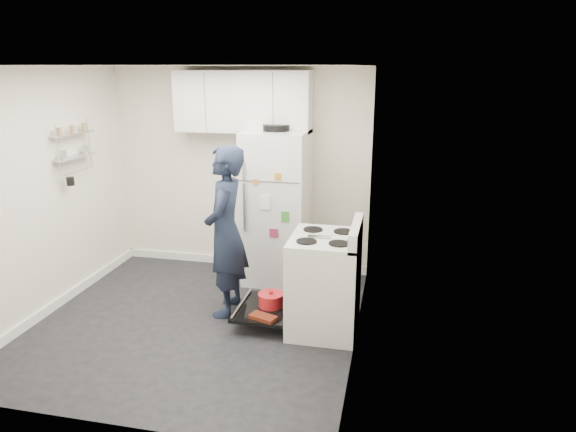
% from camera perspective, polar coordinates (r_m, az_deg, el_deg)
% --- Properties ---
extents(room, '(3.21, 3.21, 2.51)m').
position_cam_1_polar(room, '(5.00, -10.92, 1.09)').
color(room, black).
rests_on(room, ground).
extents(electric_range, '(0.66, 0.76, 1.10)m').
position_cam_1_polar(electric_range, '(5.02, 3.94, -7.54)').
color(electric_range, silver).
rests_on(electric_range, ground).
extents(open_oven_door, '(0.55, 0.71, 0.21)m').
position_cam_1_polar(open_oven_door, '(5.25, -2.34, -9.85)').
color(open_oven_door, black).
rests_on(open_oven_door, ground).
extents(refrigerator, '(0.72, 0.74, 1.86)m').
position_cam_1_polar(refrigerator, '(6.02, -1.26, 1.00)').
color(refrigerator, silver).
rests_on(refrigerator, ground).
extents(upper_cabinets, '(1.60, 0.33, 0.70)m').
position_cam_1_polar(upper_cabinets, '(6.11, -5.04, 12.55)').
color(upper_cabinets, silver).
rests_on(upper_cabinets, room).
extents(wall_shelf_rack, '(0.14, 0.60, 0.61)m').
position_cam_1_polar(wall_shelf_rack, '(6.02, -22.71, 7.24)').
color(wall_shelf_rack, '#B2B2B7').
rests_on(wall_shelf_rack, room).
extents(person, '(0.46, 0.67, 1.76)m').
position_cam_1_polar(person, '(5.24, -6.95, -1.75)').
color(person, '#161F32').
rests_on(person, ground).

